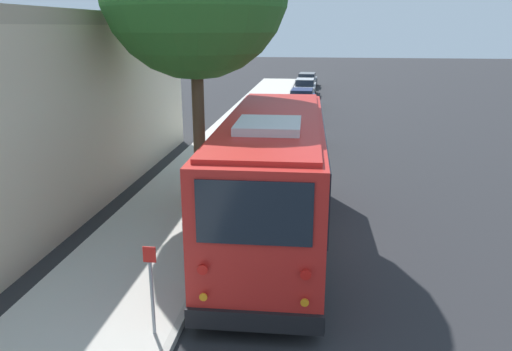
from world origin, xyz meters
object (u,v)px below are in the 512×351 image
object	(u,v)px
parked_sedan_black	(293,133)
parked_sedan_gray	(307,81)
shuttle_bus	(273,172)
parked_sedan_silver	(305,88)
parked_sedan_blue	(297,112)
sign_post_far	(185,250)
parked_sedan_navy	(302,99)
sign_post_near	(152,290)
fire_hydrant	(247,147)

from	to	relation	value
parked_sedan_black	parked_sedan_gray	size ratio (longest dim) A/B	0.92
shuttle_bus	parked_sedan_silver	world-z (taller)	shuttle_bus
parked_sedan_black	parked_sedan_silver	xyz separation A→B (m)	(17.88, 0.03, -0.00)
parked_sedan_blue	parked_sedan_silver	bearing A→B (deg)	-3.80
parked_sedan_gray	sign_post_far	world-z (taller)	sign_post_far
parked_sedan_black	parked_sedan_silver	world-z (taller)	same
parked_sedan_navy	sign_post_near	distance (m)	26.47
parked_sedan_silver	parked_sedan_gray	bearing A→B (deg)	1.07
parked_sedan_black	parked_sedan_navy	size ratio (longest dim) A/B	1.03
parked_sedan_navy	sign_post_far	bearing A→B (deg)	177.33
parked_sedan_gray	fire_hydrant	size ratio (longest dim) A/B	5.86
parked_sedan_navy	sign_post_near	bearing A→B (deg)	177.62
shuttle_bus	parked_sedan_navy	bearing A→B (deg)	-1.09
parked_sedan_black	fire_hydrant	bearing A→B (deg)	150.39
parked_sedan_silver	parked_sedan_gray	xyz separation A→B (m)	(5.71, -0.01, -0.03)
parked_sedan_navy	sign_post_far	xyz separation A→B (m)	(-24.31, 1.57, 0.16)
fire_hydrant	shuttle_bus	bearing A→B (deg)	-167.21
sign_post_near	parked_sedan_blue	bearing A→B (deg)	-4.06
parked_sedan_silver	sign_post_near	size ratio (longest dim) A/B	2.72
parked_sedan_blue	sign_post_far	distance (m)	19.06
parked_sedan_navy	fire_hydrant	size ratio (longest dim) A/B	5.26
parked_sedan_silver	sign_post_near	xyz separation A→B (m)	(-32.97, 1.58, 0.38)
parked_sedan_blue	parked_sedan_navy	bearing A→B (deg)	-4.22
sign_post_far	fire_hydrant	xyz separation A→B (m)	(10.29, 0.14, -0.20)
sign_post_near	sign_post_far	xyz separation A→B (m)	(2.11, 0.00, -0.24)
parked_sedan_blue	sign_post_near	distance (m)	21.16
sign_post_far	fire_hydrant	bearing A→B (deg)	0.76
parked_sedan_gray	sign_post_far	xyz separation A→B (m)	(-36.57, 1.59, 0.17)
parked_sedan_blue	sign_post_near	world-z (taller)	sign_post_near
parked_sedan_black	parked_sedan_blue	world-z (taller)	parked_sedan_blue
parked_sedan_navy	parked_sedan_black	bearing A→B (deg)	-178.78
parked_sedan_navy	parked_sedan_gray	distance (m)	12.26
parked_sedan_silver	sign_post_far	distance (m)	30.90
parked_sedan_gray	fire_hydrant	xyz separation A→B (m)	(-26.28, 1.72, -0.03)
parked_sedan_blue	fire_hydrant	world-z (taller)	parked_sedan_blue
parked_sedan_navy	fire_hydrant	bearing A→B (deg)	174.08
parked_sedan_black	fire_hydrant	size ratio (longest dim) A/B	5.42
shuttle_bus	sign_post_near	size ratio (longest dim) A/B	5.57
parked_sedan_silver	sign_post_far	size ratio (longest dim) A/B	3.70
parked_sedan_black	parked_sedan_navy	xyz separation A→B (m)	(11.33, 0.04, -0.02)
parked_sedan_blue	parked_sedan_black	bearing A→B (deg)	177.65
parked_sedan_gray	parked_sedan_silver	bearing A→B (deg)	-177.40
parked_sedan_blue	sign_post_far	bearing A→B (deg)	172.08
parked_sedan_black	shuttle_bus	bearing A→B (deg)	-176.43
shuttle_bus	parked_sedan_gray	size ratio (longest dim) A/B	1.93
parked_sedan_navy	sign_post_near	xyz separation A→B (m)	(-26.42, 1.57, 0.41)
sign_post_far	parked_sedan_gray	bearing A→B (deg)	-2.48
parked_sedan_gray	fire_hydrant	distance (m)	26.34
parked_sedan_gray	sign_post_near	bearing A→B (deg)	-179.65
parked_sedan_black	sign_post_near	distance (m)	15.17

